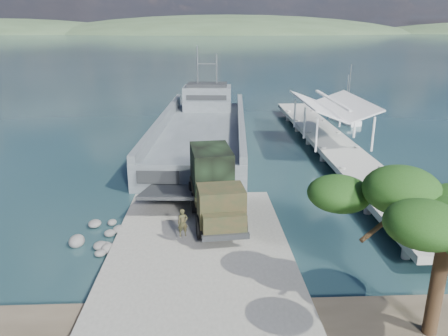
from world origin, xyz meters
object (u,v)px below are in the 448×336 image
soldier (183,229)px  sailboat_near (345,120)px  overhang_tree (430,218)px  military_truck (214,185)px  pier (332,137)px  landing_craft (202,135)px  sailboat_far (347,115)px

soldier → sailboat_near: sailboat_near is taller
overhang_tree → military_truck: bearing=125.3°
pier → landing_craft: 13.73m
pier → landing_craft: (-13.04, 4.22, -0.74)m
pier → military_truck: size_ratio=4.89×
landing_craft → military_truck: bearing=-83.5°
landing_craft → sailboat_near: (18.69, 9.39, -0.52)m
landing_craft → soldier: bearing=-88.4°
pier → sailboat_near: (5.65, 13.61, -1.26)m
soldier → landing_craft: bearing=73.6°
soldier → overhang_tree: 13.10m
pier → military_truck: bearing=-127.9°
military_truck → soldier: bearing=-122.7°
sailboat_near → overhang_tree: bearing=-119.8°
landing_craft → overhang_tree: size_ratio=4.91×
overhang_tree → landing_craft: bearing=106.1°
military_truck → pier: bearing=45.9°
soldier → sailboat_far: 41.82m
landing_craft → sailboat_far: bearing=36.3°
pier → sailboat_far: 18.31m
military_truck → overhang_tree: bearing=-60.9°
pier → overhang_tree: 27.45m
military_truck → sailboat_far: bearing=53.5°
sailboat_near → soldier: bearing=-137.1°
soldier → overhang_tree: overhang_tree is taller
landing_craft → military_truck: landing_craft is taller
pier → military_truck: 19.74m
pier → sailboat_far: (6.92, 16.91, -1.21)m
landing_craft → soldier: (-0.93, -23.53, 0.45)m
sailboat_far → pier: bearing=-100.5°
military_truck → sailboat_near: (17.76, 29.18, -2.18)m
military_truck → soldier: military_truck is taller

